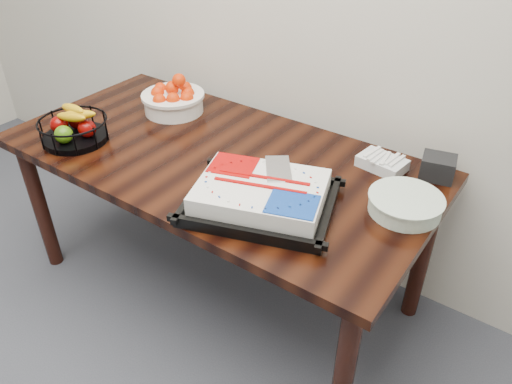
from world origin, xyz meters
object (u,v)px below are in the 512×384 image
Objects in this scene: plate_stack at (405,204)px; napkin_box at (438,167)px; table at (217,171)px; cake_tray at (261,196)px; fruit_basket at (73,128)px; tangerine_bowl at (173,96)px.

napkin_box reaches higher than plate_stack.
cake_tray is at bearing -28.09° from table.
table is 0.63m from fruit_basket.
fruit_basket is at bearing -155.86° from napkin_box.
cake_tray is (0.36, -0.19, 0.13)m from table.
fruit_basket is 1.12× the size of plate_stack.
plate_stack is 2.10× the size of napkin_box.
tangerine_bowl is (-0.78, 0.39, 0.03)m from cake_tray.
fruit_basket reaches higher than napkin_box.
napkin_box is at bearing 51.26° from cake_tray.
tangerine_bowl is 1.22m from napkin_box.
table is at bearing -156.37° from napkin_box.
fruit_basket is (-0.15, -0.46, -0.02)m from tangerine_bowl.
fruit_basket reaches higher than cake_tray.
fruit_basket is at bearing -175.94° from cake_tray.
tangerine_bowl is at bearing -172.87° from napkin_box.
plate_stack is (1.20, -0.13, -0.05)m from tangerine_bowl.
napkin_box is (0.02, 0.28, 0.01)m from plate_stack.
cake_tray is 4.85× the size of napkin_box.
tangerine_bowl reaches higher than fruit_basket.
cake_tray is at bearing 4.06° from fruit_basket.
fruit_basket is 1.49m from napkin_box.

